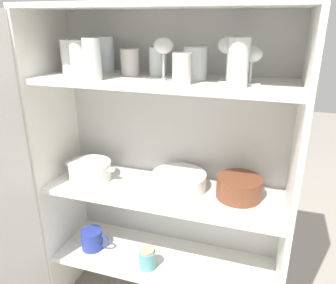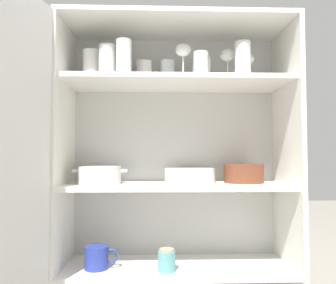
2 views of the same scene
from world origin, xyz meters
name	(u,v)px [view 1 (image 1 of 2)]	position (x,y,z in m)	size (l,w,h in m)	color
cupboard_back_panel	(175,165)	(0.00, 0.31, 0.63)	(0.96, 0.02, 1.27)	silver
cupboard_side_left	(60,166)	(-0.47, 0.15, 0.63)	(0.02, 0.34, 1.27)	white
cupboard_side_right	(290,201)	(0.47, 0.15, 0.63)	(0.02, 0.34, 1.27)	white
cupboard_top_panel	(162,5)	(0.00, 0.15, 1.27)	(0.96, 0.34, 0.02)	white
shelf_board_lower	(163,260)	(0.00, 0.15, 0.25)	(0.93, 0.30, 0.02)	white
shelf_board_middle	(163,191)	(0.00, 0.15, 0.59)	(0.93, 0.30, 0.02)	white
shelf_board_upper	(162,82)	(0.00, 0.15, 1.03)	(0.93, 0.30, 0.02)	white
tumbler_glass_0	(92,59)	(-0.22, 0.05, 1.11)	(0.06, 0.06, 0.14)	white
tumbler_glass_1	(158,61)	(-0.04, 0.21, 1.09)	(0.07, 0.07, 0.10)	white
tumbler_glass_2	(238,63)	(0.27, 0.08, 1.11)	(0.06, 0.06, 0.15)	white
tumbler_glass_3	(130,62)	(-0.14, 0.19, 1.08)	(0.07, 0.07, 0.10)	silver
tumbler_glass_4	(107,55)	(-0.25, 0.22, 1.10)	(0.06, 0.06, 0.14)	white
tumbler_glass_5	(195,63)	(0.11, 0.18, 1.09)	(0.08, 0.08, 0.11)	white
tumbler_glass_6	(72,57)	(-0.36, 0.15, 1.10)	(0.08, 0.08, 0.13)	white
tumbler_glass_7	(182,69)	(0.09, 0.07, 1.09)	(0.06, 0.06, 0.10)	silver
tumbler_glass_8	(80,59)	(-0.29, 0.09, 1.10)	(0.07, 0.07, 0.13)	white
wine_glass_0	(252,58)	(0.30, 0.15, 1.12)	(0.07, 0.07, 0.12)	white
wine_glass_1	(228,48)	(0.22, 0.16, 1.14)	(0.07, 0.07, 0.14)	white
wine_glass_2	(164,50)	(0.02, 0.10, 1.14)	(0.07, 0.07, 0.14)	white
plate_stack_white	(179,181)	(0.06, 0.18, 0.63)	(0.22, 0.22, 0.06)	white
mixing_bowl_large	(239,187)	(0.29, 0.18, 0.64)	(0.17, 0.17, 0.08)	brown
casserole_dish	(90,170)	(-0.32, 0.15, 0.64)	(0.23, 0.18, 0.07)	silver
coffee_mug_primary	(92,239)	(-0.33, 0.12, 0.31)	(0.13, 0.10, 0.09)	#283893
storage_jar	(147,259)	(-0.05, 0.08, 0.30)	(0.07, 0.07, 0.09)	#5BA3A8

